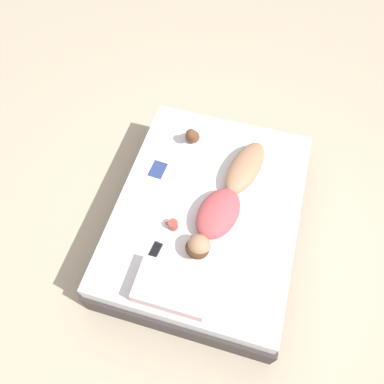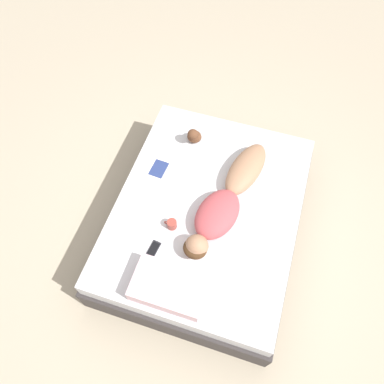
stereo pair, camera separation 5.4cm
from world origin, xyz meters
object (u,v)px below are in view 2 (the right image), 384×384
object	(u,v)px
open_magazine	(169,172)
cell_phone	(154,249)
person	(226,200)
coffee_mug	(172,224)

from	to	relation	value
open_magazine	cell_phone	distance (m)	0.79
person	cell_phone	distance (m)	0.77
person	open_magazine	world-z (taller)	person
open_magazine	coffee_mug	bearing A→B (deg)	116.70
coffee_mug	person	bearing A→B (deg)	-137.81
person	cell_phone	bearing A→B (deg)	65.28
person	coffee_mug	distance (m)	0.53
cell_phone	open_magazine	bearing A→B (deg)	-72.47
open_magazine	person	bearing A→B (deg)	168.45
open_magazine	cell_phone	world-z (taller)	same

